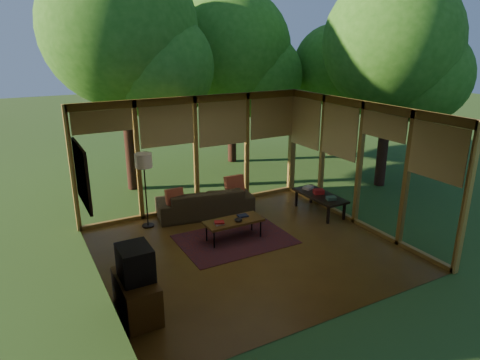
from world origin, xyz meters
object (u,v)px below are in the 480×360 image
coffee_table (234,222)px  side_console (320,196)px  sofa (205,202)px  floor_lamp (144,165)px  media_cabinet (137,296)px  television (135,263)px

coffee_table → side_console: bearing=7.0°
sofa → floor_lamp: 1.75m
media_cabinet → television: 0.55m
coffee_table → television: bearing=-147.5°
media_cabinet → floor_lamp: size_ratio=0.61×
television → media_cabinet: bearing=180.0°
sofa → television: 3.90m
sofa → television: (-2.43, -3.01, 0.53)m
sofa → side_console: sofa is taller
coffee_table → side_console: side_console is taller
television → floor_lamp: size_ratio=0.33×
sofa → television: bearing=60.9°
television → side_console: television is taller
sofa → floor_lamp: floor_lamp is taller
side_console → sofa: bearing=154.1°
television → coffee_table: television is taller
sofa → media_cabinet: (-2.45, -3.01, -0.02)m
media_cabinet → floor_lamp: bearing=70.3°
television → coffee_table: bearing=32.5°
media_cabinet → floor_lamp: 3.38m
television → side_console: bearing=20.7°
sofa → media_cabinet: sofa is taller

